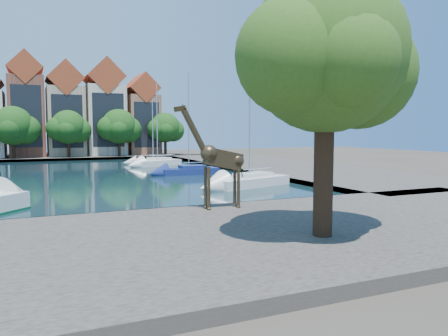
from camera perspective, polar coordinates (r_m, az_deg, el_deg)
name	(u,v)px	position (r m, az deg, el deg)	size (l,w,h in m)	color
ground	(104,221)	(24.32, -15.42, -6.71)	(160.00, 160.00, 0.00)	#38332B
water_basin	(69,177)	(47.96, -19.60, -1.06)	(38.00, 50.00, 0.08)	black
near_quay	(131,249)	(17.55, -12.05, -10.34)	(50.00, 14.00, 0.50)	#4D4A43
far_quay	(54,157)	(79.80, -21.30, 1.35)	(60.00, 16.00, 0.50)	#4D4A43
right_quay	(278,166)	(55.60, 7.02, 0.21)	(14.00, 52.00, 0.50)	#4D4A43
plane_tree	(328,59)	(18.47, 13.45, 13.62)	(8.32, 6.40, 10.62)	#332114
townhouse_center	(27,109)	(79.66, -24.38, 7.08)	(5.44, 9.18, 16.93)	brown
townhouse_east_inner	(65,113)	(79.81, -20.02, 6.76)	(5.94, 9.18, 15.79)	tan
townhouse_east_mid	(104,111)	(80.53, -15.38, 7.13)	(6.43, 9.18, 16.65)	beige
townhouse_east_end	(141,118)	(81.70, -10.82, 6.49)	(5.44, 9.18, 14.43)	#8B5A43
far_tree_mid_west	(13,127)	(74.13, -25.80, 4.84)	(7.80, 6.00, 8.00)	#332114
far_tree_mid_east	(69,128)	(74.29, -19.61, 4.92)	(7.02, 5.40, 7.52)	#332114
far_tree_east	(119,128)	(75.30, -13.50, 5.15)	(7.54, 5.80, 7.84)	#332114
far_tree_far_east	(166,129)	(77.13, -7.63, 5.12)	(6.76, 5.20, 7.36)	#332114
giraffe_statue	(218,159)	(24.04, -0.81, 1.24)	(3.95, 0.68, 5.66)	#392D1C
sailboat_right_a	(249,179)	(37.14, 3.33, -1.46)	(7.92, 4.85, 12.55)	silver
sailboat_right_b	(189,169)	(47.08, -4.60, -0.19)	(6.33, 2.51, 10.91)	navy
sailboat_right_c	(158,161)	(59.28, -8.67, 0.87)	(6.98, 4.90, 10.84)	silver
sailboat_right_d	(153,160)	(61.57, -9.24, 0.98)	(6.01, 3.11, 9.13)	silver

